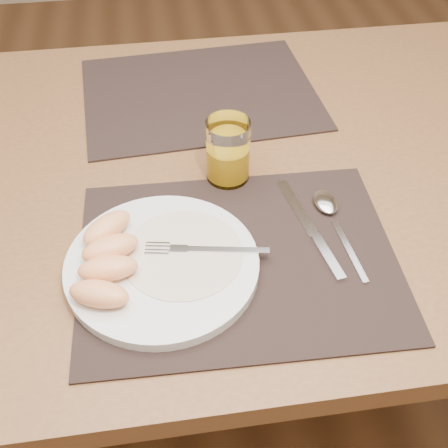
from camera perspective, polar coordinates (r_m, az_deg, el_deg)
ground at (r=1.55m, az=-1.15°, el=-16.05°), size 5.00×5.00×0.00m
table at (r=1.02m, az=-1.69°, el=2.44°), size 1.40×0.90×0.75m
placemat_near at (r=0.80m, az=1.44°, el=-3.47°), size 0.46×0.36×0.00m
placemat_far at (r=1.14m, az=-2.46°, el=13.13°), size 0.47×0.38×0.00m
plate at (r=0.79m, az=-6.30°, el=-4.16°), size 0.27×0.27×0.02m
plate_dressing at (r=0.79m, az=-4.22°, el=-2.97°), size 0.17×0.17×0.00m
fork at (r=0.79m, az=-2.87°, el=-2.60°), size 0.17×0.05×0.00m
knife at (r=0.84m, az=9.15°, el=-1.12°), size 0.05×0.22×0.01m
spoon at (r=0.88m, az=10.60°, el=1.55°), size 0.04×0.19×0.01m
juice_glass at (r=0.90m, az=0.40°, el=7.17°), size 0.07×0.07×0.11m
grapefruit_wedges at (r=0.77m, az=-11.88°, el=-3.45°), size 0.10×0.19×0.03m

